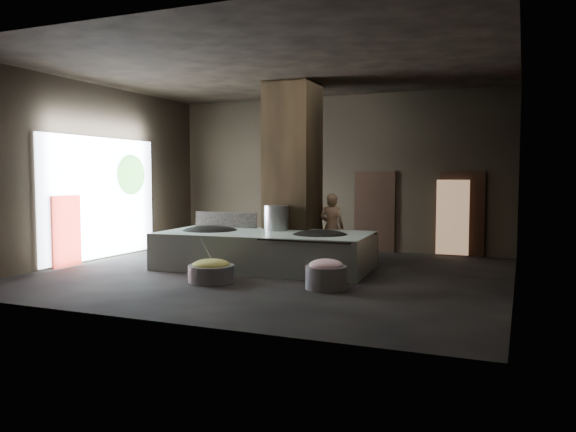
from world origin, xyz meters
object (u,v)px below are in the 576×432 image
at_px(wok_right, 320,239).
at_px(stock_pot, 276,219).
at_px(wok_left, 210,234).
at_px(cook, 332,227).
at_px(veg_basin, 211,273).
at_px(meat_basin, 326,277).
at_px(hearth_platform, 265,250).

height_order(wok_right, stock_pot, stock_pot).
xyz_separation_m(wok_right, stock_pot, (-1.30, 0.50, 0.38)).
relative_size(wok_left, cook, 0.90).
relative_size(veg_basin, meat_basin, 1.18).
bearing_deg(meat_basin, stock_pot, 131.95).
relative_size(stock_pot, meat_basin, 0.80).
bearing_deg(wok_left, veg_basin, -58.76).
height_order(hearth_platform, veg_basin, hearth_platform).
bearing_deg(wok_left, stock_pot, 21.80).
relative_size(stock_pot, cook, 0.37).
height_order(hearth_platform, cook, cook).
bearing_deg(stock_pot, veg_basin, -97.62).
bearing_deg(wok_left, wok_right, 2.05).
bearing_deg(stock_pot, wok_left, -158.20).
distance_m(wok_right, stock_pot, 1.44).
relative_size(wok_right, veg_basin, 1.52).
bearing_deg(wok_right, meat_basin, -67.08).
bearing_deg(cook, meat_basin, 103.59).
xyz_separation_m(hearth_platform, wok_left, (-1.45, -0.05, 0.33)).
distance_m(stock_pot, cook, 1.64).
bearing_deg(meat_basin, wok_right, 112.92).
bearing_deg(meat_basin, hearth_platform, 140.47).
distance_m(wok_right, meat_basin, 2.01).
distance_m(hearth_platform, wok_right, 1.39).
xyz_separation_m(cook, veg_basin, (-1.32, -3.80, -0.69)).
height_order(wok_right, meat_basin, wok_right).
bearing_deg(hearth_platform, wok_left, 178.17).
height_order(hearth_platform, stock_pot, stock_pot).
bearing_deg(cook, wok_right, 96.93).
xyz_separation_m(stock_pot, veg_basin, (-0.34, -2.52, -0.96)).
xyz_separation_m(wok_left, meat_basin, (3.56, -1.69, -0.53)).
distance_m(hearth_platform, wok_left, 1.49).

